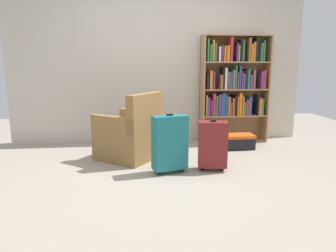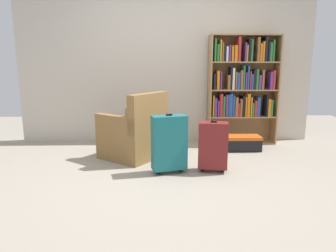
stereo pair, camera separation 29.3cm
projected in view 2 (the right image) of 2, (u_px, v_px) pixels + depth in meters
name	position (u px, v px, depth m)	size (l,w,h in m)	color
ground_plane	(170.00, 178.00, 3.51)	(8.29, 8.29, 0.00)	#9E9384
back_wall	(166.00, 62.00, 5.00)	(4.74, 0.10, 2.60)	beige
bookshelf	(242.00, 85.00, 4.89)	(1.08, 0.31, 1.71)	#A87F51
armchair	(135.00, 135.00, 4.23)	(0.98, 0.98, 0.90)	olive
mug	(176.00, 152.00, 4.36)	(0.12, 0.08, 0.10)	#1959A5
storage_box	(243.00, 143.00, 4.61)	(0.50, 0.28, 0.22)	black
suitcase_teal	(169.00, 143.00, 3.61)	(0.44, 0.28, 0.71)	#19666B
suitcase_dark_red	(213.00, 145.00, 3.66)	(0.37, 0.25, 0.62)	maroon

